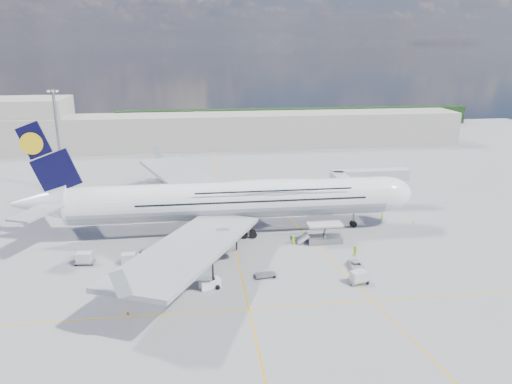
{
  "coord_description": "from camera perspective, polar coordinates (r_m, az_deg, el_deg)",
  "views": [
    {
      "loc": [
        -7.1,
        -82.46,
        36.01
      ],
      "look_at": [
        4.66,
        8.0,
        8.83
      ],
      "focal_mm": 35.0,
      "sensor_mm": 36.0,
      "label": 1
    }
  ],
  "objects": [
    {
      "name": "crew_van",
      "position": [
        94.01,
        4.28,
        -5.43
      ],
      "size": [
        0.97,
        0.92,
        1.67
      ],
      "primitive_type": "imported",
      "rotation": [
        0.0,
        0.0,
        2.49
      ],
      "color": "#B1FF1A",
      "rests_on": "ground"
    },
    {
      "name": "dolly_nose_near",
      "position": [
        81.22,
        1.07,
        -9.43
      ],
      "size": [
        3.53,
        2.19,
        0.49
      ],
      "rotation": [
        0.0,
        0.0,
        0.13
      ],
      "color": "gray",
      "rests_on": "ground"
    },
    {
      "name": "taxi_line_diag",
      "position": [
        101.45,
        5.11,
        -4.27
      ],
      "size": [
        14.16,
        99.06,
        0.01
      ],
      "primitive_type": "cube",
      "rotation": [
        0.0,
        0.0,
        0.14
      ],
      "color": "#E09F0B",
      "rests_on": "ground"
    },
    {
      "name": "cone_nose",
      "position": [
        109.56,
        17.56,
        -3.27
      ],
      "size": [
        0.41,
        0.41,
        0.52
      ],
      "color": "#DC5B0B",
      "rests_on": "ground"
    },
    {
      "name": "cone_wing_left_outer",
      "position": [
        120.74,
        -9.19,
        -0.86
      ],
      "size": [
        0.39,
        0.39,
        0.5
      ],
      "color": "#DC5B0B",
      "rests_on": "ground"
    },
    {
      "name": "taxi_line_cross",
      "position": [
        72.45,
        -0.82,
        -13.21
      ],
      "size": [
        120.0,
        0.25,
        0.01
      ],
      "primitive_type": "cube",
      "color": "#E09F0B",
      "rests_on": "ground"
    },
    {
      "name": "cone_wing_right_outer",
      "position": [
        73.21,
        -14.44,
        -13.21
      ],
      "size": [
        0.43,
        0.43,
        0.55
      ],
      "color": "#DC5B0B",
      "rests_on": "ground"
    },
    {
      "name": "hangar",
      "position": [
        194.88,
        -26.36,
        6.92
      ],
      "size": [
        40.0,
        22.0,
        18.0
      ],
      "primitive_type": "cube",
      "color": "#B2AD9E",
      "rests_on": "ground"
    },
    {
      "name": "light_mast",
      "position": [
        133.6,
        -21.65,
        5.59
      ],
      "size": [
        3.0,
        0.7,
        25.5
      ],
      "color": "gray",
      "rests_on": "ground"
    },
    {
      "name": "tree_line",
      "position": [
        229.64,
        4.55,
        8.53
      ],
      "size": [
        160.0,
        6.0,
        8.0
      ],
      "primitive_type": "cube",
      "color": "#193814",
      "rests_on": "ground"
    },
    {
      "name": "service_van",
      "position": [
        85.4,
        11.39,
        -8.24
      ],
      "size": [
        2.38,
        4.63,
        1.25
      ],
      "primitive_type": "imported",
      "rotation": [
        0.0,
        0.0,
        -0.07
      ],
      "color": "silver",
      "rests_on": "ground"
    },
    {
      "name": "baggage_tug",
      "position": [
        77.86,
        -5.28,
        -10.31
      ],
      "size": [
        3.47,
        2.42,
        1.98
      ],
      "rotation": [
        0.0,
        0.0,
        0.33
      ],
      "color": "silver",
      "rests_on": "ground"
    },
    {
      "name": "crew_loader",
      "position": [
        89.84,
        11.24,
        -6.69
      ],
      "size": [
        1.18,
        1.21,
        1.97
      ],
      "primitive_type": "imported",
      "rotation": [
        0.0,
        0.0,
        -0.88
      ],
      "color": "#AEE918",
      "rests_on": "ground"
    },
    {
      "name": "catering_truck_outer",
      "position": [
        125.86,
        -11.31,
        0.49
      ],
      "size": [
        6.88,
        3.76,
        3.88
      ],
      "rotation": [
        0.0,
        0.0,
        -0.24
      ],
      "color": "gray",
      "rests_on": "ground"
    },
    {
      "name": "cargo_loader",
      "position": [
        95.22,
        7.7,
        -4.98
      ],
      "size": [
        8.53,
        3.2,
        3.67
      ],
      "color": "silver",
      "rests_on": "ground"
    },
    {
      "name": "cone_wing_right_inner",
      "position": [
        82.3,
        -5.31,
        -9.2
      ],
      "size": [
        0.49,
        0.49,
        0.62
      ],
      "color": "#DC5B0B",
      "rests_on": "ground"
    },
    {
      "name": "catering_truck_inner",
      "position": [
        116.77,
        -7.51,
        -0.43
      ],
      "size": [
        7.67,
        3.32,
        4.49
      ],
      "rotation": [
        0.0,
        0.0,
        0.09
      ],
      "color": "gray",
      "rests_on": "ground"
    },
    {
      "name": "dolly_nose_far",
      "position": [
        80.48,
        11.64,
        -9.49
      ],
      "size": [
        3.51,
        2.4,
        2.03
      ],
      "rotation": [
        0.0,
        0.0,
        0.23
      ],
      "color": "gray",
      "rests_on": "ground"
    },
    {
      "name": "dolly_row_a",
      "position": [
        81.77,
        -17.08,
        -10.1
      ],
      "size": [
        2.99,
        2.37,
        0.39
      ],
      "rotation": [
        0.0,
        0.0,
        -0.42
      ],
      "color": "gray",
      "rests_on": "ground"
    },
    {
      "name": "jet_bridge",
      "position": [
        113.6,
        11.82,
        1.36
      ],
      "size": [
        18.8,
        12.1,
        8.5
      ],
      "color": "#B7B7BC",
      "rests_on": "ground"
    },
    {
      "name": "crew_wing",
      "position": [
        86.09,
        -12.52,
        -7.97
      ],
      "size": [
        0.6,
        1.0,
        1.6
      ],
      "primitive_type": "imported",
      "rotation": [
        0.0,
        0.0,
        1.34
      ],
      "color": "#E7FF1A",
      "rests_on": "ground"
    },
    {
      "name": "dolly_row_b",
      "position": [
        87.97,
        -14.36,
        -7.39
      ],
      "size": [
        3.08,
        1.67,
        1.93
      ],
      "rotation": [
        0.0,
        0.0,
        -0.01
      ],
      "color": "gray",
      "rests_on": "ground"
    },
    {
      "name": "airliner",
      "position": [
        97.23,
        -2.73,
        -0.87
      ],
      "size": [
        77.26,
        79.15,
        23.71
      ],
      "color": "white",
      "rests_on": "ground"
    },
    {
      "name": "taxi_line_main",
      "position": [
        90.26,
        -2.3,
        -6.93
      ],
      "size": [
        0.25,
        220.0,
        0.01
      ],
      "primitive_type": "cube",
      "color": "#E09F0B",
      "rests_on": "ground"
    },
    {
      "name": "dolly_row_c",
      "position": [
        92.03,
        -12.19,
        -6.61
      ],
      "size": [
        3.4,
        2.35,
        0.45
      ],
      "rotation": [
        0.0,
        0.0,
        -0.24
      ],
      "color": "gray",
      "rests_on": "ground"
    },
    {
      "name": "ground",
      "position": [
        90.26,
        -2.3,
        -6.94
      ],
      "size": [
        300.0,
        300.0,
        0.0
      ],
      "primitive_type": "plane",
      "color": "gray",
      "rests_on": "ground"
    },
    {
      "name": "crew_nose",
      "position": [
        109.47,
        14.23,
        -2.67
      ],
      "size": [
        0.72,
        0.73,
        1.71
      ],
      "primitive_type": "imported",
      "rotation": [
        0.0,
        0.0,
        0.81
      ],
      "color": "#D4FF1A",
      "rests_on": "ground"
    },
    {
      "name": "terminal",
      "position": [
        180.12,
        -5.08,
        6.94
      ],
      "size": [
        180.0,
        16.0,
        12.0
      ],
      "primitive_type": "cube",
      "color": "#B2AD9E",
      "rests_on": "ground"
    },
    {
      "name": "crew_tug",
      "position": [
        83.87,
        -6.76,
        -8.26
      ],
      "size": [
        1.28,
        0.84,
        1.86
      ],
      "primitive_type": "imported",
      "rotation": [
        0.0,
        0.0,
        0.13
      ],
      "color": "#D3FF1A",
      "rests_on": "ground"
    },
    {
      "name": "cone_wing_left_inner",
      "position": [
        112.48,
        -10.36,
        -2.21
      ],
      "size": [
        0.46,
        0.46,
        0.58
      ],
      "color": "#DC5B0B",
      "rests_on": "ground"
    },
    {
      "name": "dolly_back",
      "position": [
        90.16,
        -19.04,
        -7.14
      ],
      "size": [
        3.45,
        2.04,
        2.1
      ],
      "rotation": [
        0.0,
        0.0,
        -0.09
      ],
      "color": "gray",
      "rests_on": "ground"
    }
  ]
}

